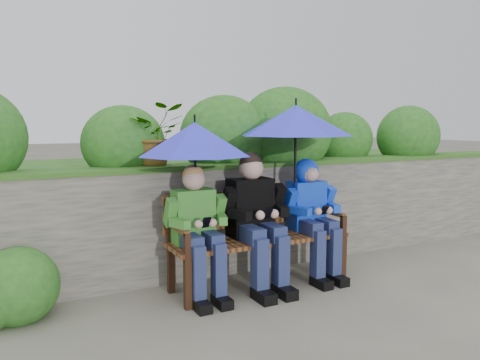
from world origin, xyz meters
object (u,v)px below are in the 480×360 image
boy_middle (256,215)px  park_bench (256,231)px  umbrella_right (296,121)px  boy_left (198,225)px  boy_right (312,208)px  umbrella_left (195,139)px

boy_middle → park_bench: bearing=60.0°
park_bench → umbrella_right: size_ratio=1.59×
boy_left → umbrella_right: bearing=3.4°
park_bench → boy_left: size_ratio=1.47×
park_bench → boy_right: bearing=-6.2°
boy_left → umbrella_left: (0.00, 0.05, 0.69)m
boy_left → boy_right: 1.12m
boy_middle → umbrella_right: (0.43, 0.07, 0.80)m
park_bench → umbrella_left: umbrella_left is taller
boy_middle → boy_right: boy_middle is taller
park_bench → umbrella_right: (0.39, -0.01, 0.96)m
boy_left → umbrella_left: size_ratio=1.17×
park_bench → boy_right: (0.55, -0.06, 0.17)m
boy_left → boy_middle: bearing=-0.9°
umbrella_right → park_bench: bearing=178.0°
park_bench → umbrella_left: 0.99m
boy_right → umbrella_right: umbrella_right is taller
umbrella_left → boy_middle: bearing=-6.1°
umbrella_left → boy_right: bearing=-1.9°
boy_right → umbrella_right: (-0.16, 0.05, 0.79)m
boy_left → park_bench: bearing=7.0°
boy_left → boy_middle: 0.53m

